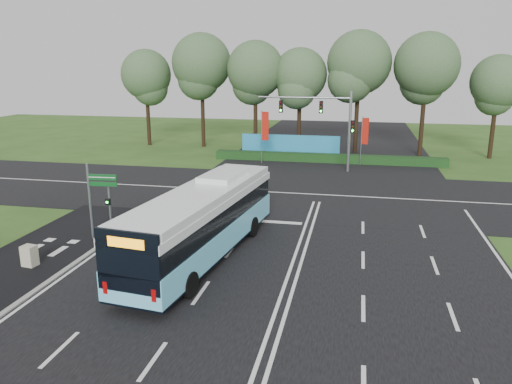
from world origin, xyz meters
TOP-DOWN VIEW (x-y plane):
  - ground at (0.00, 0.00)m, footprint 120.00×120.00m
  - road_main at (0.00, 0.00)m, footprint 20.00×120.00m
  - road_cross at (0.00, 12.00)m, footprint 120.00×14.00m
  - bike_path at (-12.50, -3.00)m, footprint 5.00×18.00m
  - kerb_strip at (-10.10, -3.00)m, footprint 0.25×18.00m
  - city_bus at (-4.37, -1.21)m, footprint 4.29×13.23m
  - pedestrian_signal at (-10.20, 0.58)m, footprint 0.25×0.40m
  - street_sign at (-10.75, 0.22)m, footprint 1.64×0.21m
  - utility_cabinet at (-12.01, -3.91)m, footprint 0.69×0.61m
  - banner_flag_left at (-5.93, 22.88)m, footprint 0.72×0.22m
  - banner_flag_mid at (3.29, 23.70)m, footprint 0.64×0.26m
  - traffic_light_gantry at (0.21, 20.50)m, footprint 8.41×0.28m
  - hedge at (0.00, 24.50)m, footprint 22.00×1.20m
  - blue_hoarding at (-4.00, 27.00)m, footprint 10.00×0.30m
  - eucalyptus_row at (-3.19, 30.44)m, footprint 42.35×7.74m

SIDE VIEW (x-z plane):
  - ground at x=0.00m, z-range 0.00..0.00m
  - road_main at x=0.00m, z-range 0.00..0.04m
  - road_cross at x=0.00m, z-range 0.00..0.05m
  - bike_path at x=-12.50m, z-range 0.00..0.06m
  - kerb_strip at x=-10.10m, z-range 0.00..0.12m
  - hedge at x=0.00m, z-range 0.00..0.80m
  - utility_cabinet at x=-12.01m, z-range 0.00..1.04m
  - blue_hoarding at x=-4.00m, z-range 0.00..2.20m
  - pedestrian_signal at x=-10.20m, z-range 0.14..3.17m
  - city_bus at x=-4.37m, z-range 0.01..3.74m
  - street_sign at x=-10.75m, z-range 0.53..4.73m
  - banner_flag_mid at x=3.29m, z-range 0.69..5.23m
  - banner_flag_left at x=-5.93m, z-range 0.74..5.74m
  - traffic_light_gantry at x=0.21m, z-range 1.16..8.16m
  - eucalyptus_row at x=-3.19m, z-range 2.39..14.99m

